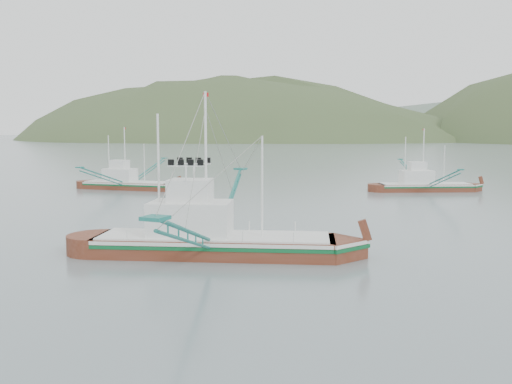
% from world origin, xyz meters
% --- Properties ---
extents(ground, '(1200.00, 1200.00, 0.00)m').
position_xyz_m(ground, '(0.00, 0.00, 0.00)').
color(ground, slate).
rests_on(ground, ground).
extents(main_boat, '(15.97, 27.20, 11.33)m').
position_xyz_m(main_boat, '(0.76, -2.83, 2.22)').
color(main_boat, '#5A2413').
rests_on(main_boat, ground).
extents(bg_boat_far, '(13.18, 20.55, 8.86)m').
position_xyz_m(bg_boat_far, '(8.42, 42.20, 1.83)').
color(bg_boat_far, '#5A2413').
rests_on(bg_boat_far, ground).
extents(bg_boat_left, '(12.64, 22.26, 9.05)m').
position_xyz_m(bg_boat_left, '(-28.94, 28.58, 1.37)').
color(bg_boat_left, '#5A2413').
rests_on(bg_boat_left, ground).
extents(headland_left, '(448.00, 308.00, 210.00)m').
position_xyz_m(headland_left, '(-180.00, 360.00, 0.00)').
color(headland_left, '#394B26').
rests_on(headland_left, ground).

